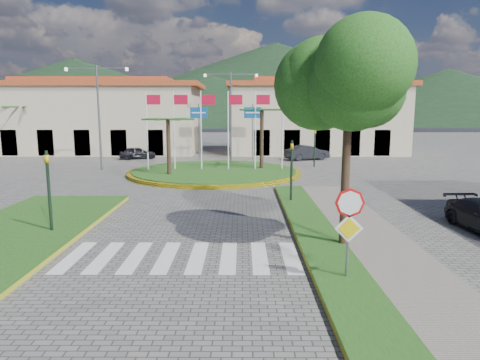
{
  "coord_description": "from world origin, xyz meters",
  "views": [
    {
      "loc": [
        2.04,
        -9.16,
        4.7
      ],
      "look_at": [
        1.95,
        8.0,
        1.86
      ],
      "focal_mm": 32.0,
      "sensor_mm": 36.0,
      "label": 1
    }
  ],
  "objects_px": {
    "white_van": "(151,148)",
    "car_dark_b": "(307,153)",
    "roundabout_island": "(215,172)",
    "deciduous_tree": "(349,95)",
    "car_dark_a": "(138,153)",
    "stop_sign": "(349,220)"
  },
  "relations": [
    {
      "from": "white_van",
      "to": "car_dark_b",
      "type": "distance_m",
      "value": 16.72
    },
    {
      "from": "stop_sign",
      "to": "car_dark_b",
      "type": "distance_m",
      "value": 29.15
    },
    {
      "from": "deciduous_tree",
      "to": "car_dark_a",
      "type": "bearing_deg",
      "value": 116.93
    },
    {
      "from": "roundabout_island",
      "to": "white_van",
      "type": "height_order",
      "value": "roundabout_island"
    },
    {
      "from": "roundabout_island",
      "to": "car_dark_b",
      "type": "bearing_deg",
      "value": 47.58
    },
    {
      "from": "car_dark_a",
      "to": "roundabout_island",
      "type": "bearing_deg",
      "value": -160.72
    },
    {
      "from": "car_dark_a",
      "to": "car_dark_b",
      "type": "relative_size",
      "value": 0.82
    },
    {
      "from": "roundabout_island",
      "to": "stop_sign",
      "type": "height_order",
      "value": "roundabout_island"
    },
    {
      "from": "roundabout_island",
      "to": "white_van",
      "type": "relative_size",
      "value": 2.83
    },
    {
      "from": "roundabout_island",
      "to": "stop_sign",
      "type": "xyz_separation_m",
      "value": [
        4.9,
        -20.04,
        1.62
      ]
    },
    {
      "from": "white_van",
      "to": "stop_sign",
      "type": "bearing_deg",
      "value": -174.48
    },
    {
      "from": "white_van",
      "to": "car_dark_a",
      "type": "bearing_deg",
      "value": 161.56
    },
    {
      "from": "roundabout_island",
      "to": "deciduous_tree",
      "type": "distance_m",
      "value": 18.55
    },
    {
      "from": "white_van",
      "to": "car_dark_b",
      "type": "bearing_deg",
      "value": -123.39
    },
    {
      "from": "deciduous_tree",
      "to": "white_van",
      "type": "bearing_deg",
      "value": 112.84
    },
    {
      "from": "roundabout_island",
      "to": "car_dark_a",
      "type": "relative_size",
      "value": 3.72
    },
    {
      "from": "car_dark_a",
      "to": "stop_sign",
      "type": "bearing_deg",
      "value": -177.07
    },
    {
      "from": "car_dark_a",
      "to": "car_dark_b",
      "type": "height_order",
      "value": "car_dark_b"
    },
    {
      "from": "roundabout_island",
      "to": "car_dark_b",
      "type": "relative_size",
      "value": 3.04
    },
    {
      "from": "stop_sign",
      "to": "white_van",
      "type": "distance_m",
      "value": 36.59
    },
    {
      "from": "white_van",
      "to": "car_dark_b",
      "type": "relative_size",
      "value": 1.07
    },
    {
      "from": "car_dark_b",
      "to": "car_dark_a",
      "type": "bearing_deg",
      "value": 65.64
    }
  ]
}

